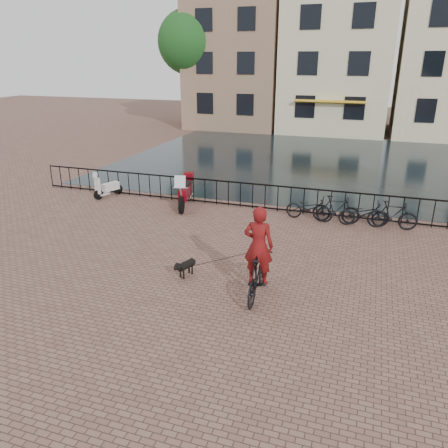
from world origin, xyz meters
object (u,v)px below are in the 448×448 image
(dog, at_px, (186,267))
(motorcycle, at_px, (185,188))
(cyclist, at_px, (258,258))
(scooter, at_px, (108,183))

(dog, bearing_deg, motorcycle, 132.06)
(cyclist, height_order, dog, cyclist)
(cyclist, relative_size, dog, 3.41)
(scooter, bearing_deg, motorcycle, 18.06)
(cyclist, bearing_deg, scooter, -38.38)
(dog, height_order, scooter, scooter)
(dog, distance_m, scooter, 8.26)
(motorcycle, bearing_deg, dog, -79.17)
(cyclist, height_order, scooter, cyclist)
(dog, relative_size, motorcycle, 0.36)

